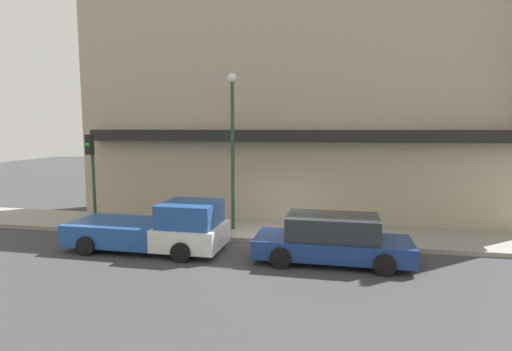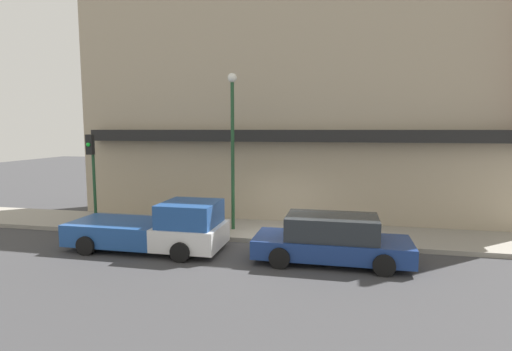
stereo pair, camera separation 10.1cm
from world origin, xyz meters
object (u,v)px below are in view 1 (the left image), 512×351
object	(u,v)px
pickup_truck	(157,229)
street_lamp	(232,134)
parked_car	(332,239)
traffic_light	(92,164)
fire_hydrant	(212,223)

from	to	relation	value
pickup_truck	street_lamp	bearing A→B (deg)	55.55
pickup_truck	parked_car	size ratio (longest dim) A/B	1.11
pickup_truck	traffic_light	bearing A→B (deg)	155.31
parked_car	fire_hydrant	xyz separation A→B (m)	(-4.71, 2.24, -0.21)
fire_hydrant	street_lamp	distance (m)	3.57
parked_car	traffic_light	size ratio (longest dim) A/B	1.28
fire_hydrant	street_lamp	world-z (taller)	street_lamp
pickup_truck	traffic_light	world-z (taller)	traffic_light
pickup_truck	fire_hydrant	bearing A→B (deg)	62.43
parked_car	street_lamp	bearing A→B (deg)	145.87
pickup_truck	fire_hydrant	size ratio (longest dim) A/B	7.89
pickup_truck	traffic_light	xyz separation A→B (m)	(-3.64, 1.78, 2.02)
traffic_light	pickup_truck	bearing A→B (deg)	-26.04
fire_hydrant	traffic_light	size ratio (longest dim) A/B	0.18
pickup_truck	traffic_light	size ratio (longest dim) A/B	1.43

